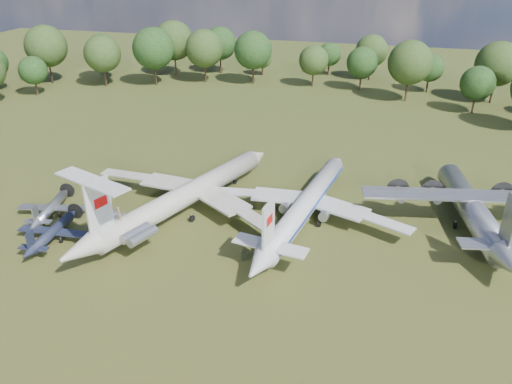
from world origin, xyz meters
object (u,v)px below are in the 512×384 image
(tu104_jet, at_px, (306,208))
(person_on_il62, at_px, (119,213))
(an12_transport, at_px, (471,212))
(il62_airliner, at_px, (186,199))
(small_prop_northwest, at_px, (51,210))
(small_prop_west, at_px, (53,234))

(tu104_jet, height_order, person_on_il62, person_on_il62)
(person_on_il62, bearing_deg, an12_transport, -140.14)
(an12_transport, relative_size, person_on_il62, 18.29)
(tu104_jet, height_order, an12_transport, an12_transport)
(il62_airliner, distance_m, tu104_jet, 18.26)
(small_prop_northwest, bearing_deg, person_on_il62, -31.24)
(il62_airliner, distance_m, small_prop_northwest, 20.42)
(tu104_jet, relative_size, small_prop_west, 2.96)
(an12_transport, height_order, small_prop_west, an12_transport)
(an12_transport, bearing_deg, person_on_il62, -168.59)
(an12_transport, xyz_separation_m, person_on_il62, (-45.90, -19.00, 3.18))
(an12_transport, xyz_separation_m, small_prop_northwest, (-60.81, -13.77, -1.28))
(il62_airliner, height_order, small_prop_northwest, il62_airliner)
(small_prop_northwest, bearing_deg, an12_transport, 0.86)
(il62_airliner, height_order, tu104_jet, il62_airliner)
(tu104_jet, bearing_deg, an12_transport, 20.01)
(il62_airliner, height_order, person_on_il62, person_on_il62)
(small_prop_northwest, bearing_deg, tu104_jet, 1.70)
(il62_airliner, relative_size, small_prop_west, 3.25)
(an12_transport, bearing_deg, il62_airliner, 178.59)
(il62_airliner, xyz_separation_m, person_on_il62, (-4.34, -11.92, 3.23))
(small_prop_west, relative_size, small_prop_northwest, 1.01)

